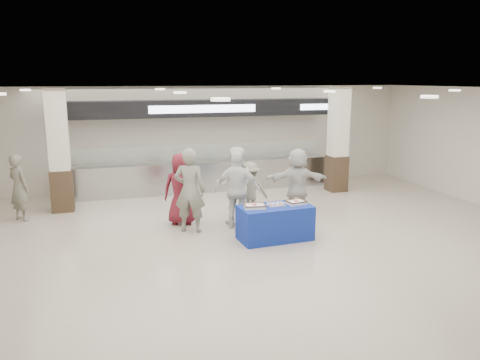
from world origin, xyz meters
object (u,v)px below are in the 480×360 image
object	(u,v)px
sheet_cake_right	(296,202)
chef_short	(238,190)
civilian_maroon	(181,189)
cupcake_tray	(276,204)
display_table	(275,223)
soldier_bg	(19,187)
civilian_white	(297,181)
soldier_a	(190,191)
chef_tall	(235,185)
sheet_cake_left	(255,206)
soldier_b	(250,190)

from	to	relation	value
sheet_cake_right	chef_short	distance (m)	1.44
civilian_maroon	sheet_cake_right	bearing A→B (deg)	159.02
cupcake_tray	civilian_maroon	distance (m)	2.44
display_table	sheet_cake_right	size ratio (longest dim) A/B	3.48
soldier_bg	civilian_white	bearing A→B (deg)	-145.74
civilian_maroon	display_table	bearing A→B (deg)	151.54
cupcake_tray	chef_short	bearing A→B (deg)	120.19
chef_short	civilian_white	bearing A→B (deg)	-136.09
soldier_a	display_table	bearing A→B (deg)	170.45
soldier_a	chef_tall	world-z (taller)	soldier_a
display_table	cupcake_tray	world-z (taller)	cupcake_tray
sheet_cake_left	soldier_b	distance (m)	1.83
civilian_white	soldier_bg	size ratio (longest dim) A/B	1.04
cupcake_tray	soldier_b	xyz separation A→B (m)	(-0.04, 1.72, -0.08)
chef_short	soldier_b	size ratio (longest dim) A/B	1.28
civilian_maroon	chef_tall	world-z (taller)	chef_tall
soldier_b	soldier_bg	bearing A→B (deg)	-7.31
chef_tall	soldier_b	xyz separation A→B (m)	(0.48, 0.34, -0.22)
display_table	soldier_a	world-z (taller)	soldier_a
cupcake_tray	sheet_cake_left	bearing A→B (deg)	-173.62
sheet_cake_right	chef_tall	bearing A→B (deg)	125.63
chef_short	soldier_a	bearing A→B (deg)	21.89
display_table	soldier_bg	bearing A→B (deg)	146.91
chef_tall	chef_short	bearing A→B (deg)	98.33
soldier_b	civilian_white	world-z (taller)	civilian_white
cupcake_tray	chef_tall	distance (m)	1.48
cupcake_tray	chef_short	world-z (taller)	chef_short
cupcake_tray	soldier_a	bearing A→B (deg)	148.71
soldier_bg	civilian_maroon	bearing A→B (deg)	-154.16
display_table	soldier_a	size ratio (longest dim) A/B	0.81
chef_tall	civilian_maroon	bearing A→B (deg)	2.49
sheet_cake_left	chef_tall	world-z (taller)	chef_tall
civilian_maroon	soldier_a	distance (m)	0.67
soldier_a	civilian_white	world-z (taller)	soldier_a
soldier_b	display_table	bearing A→B (deg)	97.15
cupcake_tray	civilian_maroon	world-z (taller)	civilian_maroon
chef_tall	civilian_white	size ratio (longest dim) A/B	1.08
sheet_cake_right	cupcake_tray	world-z (taller)	sheet_cake_right
cupcake_tray	civilian_white	distance (m)	2.03
sheet_cake_left	soldier_b	size ratio (longest dim) A/B	0.35
sheet_cake_left	sheet_cake_right	world-z (taller)	sheet_cake_left
soldier_bg	soldier_a	bearing A→B (deg)	-161.81
display_table	sheet_cake_right	world-z (taller)	sheet_cake_right
chef_tall	soldier_bg	distance (m)	5.28
sheet_cake_left	chef_tall	bearing A→B (deg)	90.81
cupcake_tray	chef_tall	world-z (taller)	chef_tall
cupcake_tray	soldier_bg	distance (m)	6.32
chef_short	display_table	bearing A→B (deg)	141.99
cupcake_tray	chef_tall	bearing A→B (deg)	110.81
chef_short	soldier_bg	xyz separation A→B (m)	(-4.95, 2.09, -0.08)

